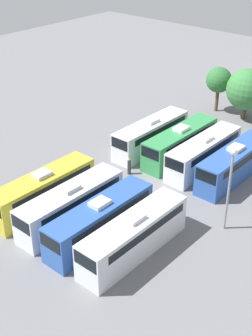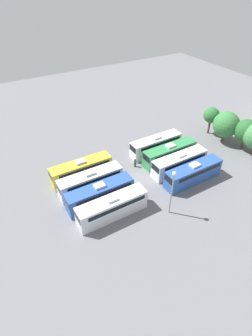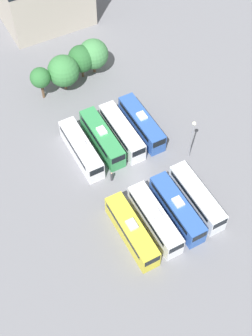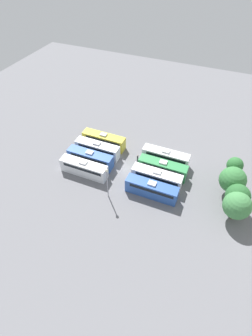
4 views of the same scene
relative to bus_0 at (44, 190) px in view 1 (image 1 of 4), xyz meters
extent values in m
plane|color=slate|center=(5.35, 7.93, -1.78)|extent=(123.23, 123.23, 0.00)
cube|color=gold|center=(0.00, -0.03, -0.16)|extent=(2.50, 10.62, 3.24)
cube|color=black|center=(0.00, 0.23, 0.76)|extent=(2.54, 9.03, 0.71)
cube|color=#B2B2B7|center=(0.00, -0.03, 1.64)|extent=(1.20, 1.60, 0.35)
cube|color=silver|center=(3.56, 0.05, -0.16)|extent=(2.50, 10.62, 3.24)
cube|color=black|center=(3.56, 0.31, 0.76)|extent=(2.54, 9.03, 0.71)
cube|color=black|center=(3.56, -5.25, 0.75)|extent=(2.20, 0.08, 1.13)
cube|color=#B2B2B7|center=(3.56, 0.05, 1.64)|extent=(1.20, 1.60, 0.35)
cube|color=#2D56A8|center=(7.03, 0.04, -0.16)|extent=(2.50, 10.62, 3.24)
cube|color=black|center=(7.03, 0.30, 0.76)|extent=(2.54, 9.03, 0.71)
cube|color=black|center=(7.03, -5.26, 0.75)|extent=(2.20, 0.08, 1.13)
cube|color=silver|center=(7.03, 0.04, 1.64)|extent=(1.20, 1.60, 0.35)
cube|color=silver|center=(10.41, 0.32, -0.16)|extent=(2.50, 10.62, 3.24)
cube|color=black|center=(10.41, 0.58, 0.76)|extent=(2.54, 9.03, 0.71)
cube|color=black|center=(10.41, -4.98, 0.75)|extent=(2.20, 0.08, 1.13)
cube|color=silver|center=(10.41, 0.32, 1.64)|extent=(1.20, 1.60, 0.35)
cube|color=white|center=(0.03, 15.57, -0.16)|extent=(2.50, 10.62, 3.24)
cube|color=black|center=(0.03, 15.83, 0.76)|extent=(2.54, 9.03, 0.71)
cube|color=black|center=(0.03, 10.27, 0.75)|extent=(2.20, 0.08, 1.13)
cube|color=silver|center=(0.03, 15.57, 1.64)|extent=(1.20, 1.60, 0.35)
cube|color=#338C4C|center=(3.73, 16.03, -0.16)|extent=(2.50, 10.62, 3.24)
cube|color=black|center=(3.73, 16.29, 0.76)|extent=(2.54, 9.03, 0.71)
cube|color=black|center=(3.73, 10.73, 0.75)|extent=(2.20, 0.08, 1.13)
cube|color=white|center=(3.73, 16.03, 1.64)|extent=(1.20, 1.60, 0.35)
cube|color=silver|center=(6.94, 15.71, -0.16)|extent=(2.50, 10.62, 3.24)
cube|color=black|center=(6.94, 15.98, 0.76)|extent=(2.54, 9.03, 0.71)
cube|color=black|center=(6.94, 10.41, 0.75)|extent=(2.20, 0.08, 1.13)
cube|color=white|center=(6.94, 15.71, 1.64)|extent=(1.20, 1.60, 0.35)
cube|color=#2D56A8|center=(10.44, 15.79, -0.16)|extent=(2.50, 10.62, 3.24)
cube|color=black|center=(10.44, 16.06, 0.76)|extent=(2.54, 9.03, 0.71)
cube|color=black|center=(10.44, 10.50, 0.75)|extent=(2.20, 0.08, 1.13)
cube|color=white|center=(10.44, 15.79, 1.64)|extent=(1.20, 1.60, 0.35)
cylinder|color=#333338|center=(1.98, 9.57, -1.01)|extent=(0.36, 0.36, 1.54)
sphere|color=tan|center=(1.98, 9.57, -0.12)|extent=(0.24, 0.24, 0.24)
cylinder|color=gray|center=(14.18, 7.90, 1.84)|extent=(0.20, 0.20, 7.23)
sphere|color=#EAE5C6|center=(14.18, 7.90, 5.63)|extent=(0.60, 0.60, 0.60)
cylinder|color=brown|center=(-0.21, 30.03, -0.21)|extent=(0.45, 0.45, 3.13)
sphere|color=#2D6B33|center=(-0.21, 30.03, 2.52)|extent=(3.35, 3.35, 3.35)
cylinder|color=brown|center=(3.84, 30.15, -0.73)|extent=(0.49, 0.49, 2.10)
sphere|color=#387A3D|center=(3.84, 30.15, 2.15)|extent=(5.25, 5.25, 5.25)
camera|label=1|loc=(29.08, -22.08, 22.55)|focal=50.00mm
camera|label=2|loc=(34.20, -11.47, 27.46)|focal=28.00mm
camera|label=3|loc=(-14.82, -25.89, 53.84)|focal=50.00mm
camera|label=4|loc=(44.26, 24.50, 39.63)|focal=28.00mm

